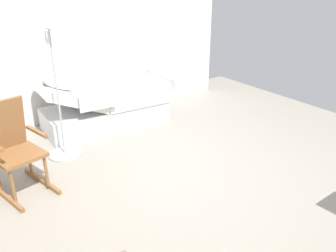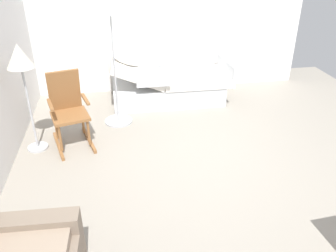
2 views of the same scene
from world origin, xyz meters
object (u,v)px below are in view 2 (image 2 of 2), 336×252
object	(u,v)px
iv_pole	(118,107)
rocking_chair	(68,110)
floor_lamp	(21,64)
hospital_bed	(168,85)

from	to	relation	value
iv_pole	rocking_chair	bearing A→B (deg)	128.15
rocking_chair	floor_lamp	size ratio (longest dim) A/B	0.71
hospital_bed	floor_lamp	distance (m)	2.62
hospital_bed	iv_pole	world-z (taller)	iv_pole
floor_lamp	iv_pole	world-z (taller)	iv_pole
floor_lamp	hospital_bed	bearing A→B (deg)	-57.51
rocking_chair	iv_pole	size ratio (longest dim) A/B	0.62
rocking_chair	hospital_bed	bearing A→B (deg)	-52.70
iv_pole	hospital_bed	bearing A→B (deg)	-53.33
hospital_bed	iv_pole	bearing A→B (deg)	126.67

